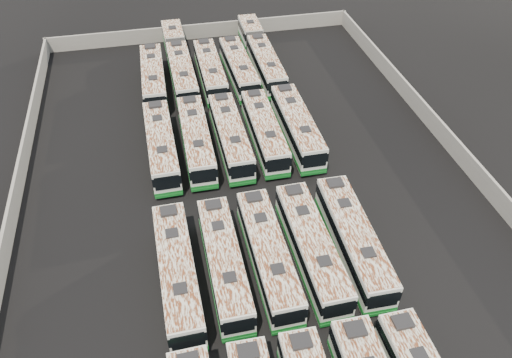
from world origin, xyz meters
The scene contains 17 objects.
ground centered at (0.00, 0.00, 0.00)m, with size 140.00×140.00×0.00m, color black.
perimeter_wall centered at (0.00, 0.00, 1.10)m, with size 45.20×73.20×2.20m.
bus_midfront_far_left centered at (-8.17, -9.11, 1.87)m, with size 2.93×12.98×3.65m.
bus_midfront_left centered at (-4.39, -8.89, 1.80)m, with size 2.66×12.51×3.53m.
bus_midfront_center centered at (-0.73, -8.90, 1.85)m, with size 2.83×12.84×3.61m.
bus_midfront_right centered at (2.95, -8.94, 1.88)m, with size 2.89×13.05×3.67m.
bus_midfront_far_right centered at (6.67, -8.86, 1.89)m, with size 3.06×13.14×3.69m.
bus_midback_far_left centered at (-8.16, 7.91, 1.87)m, with size 2.93×13.00×3.65m.
bus_midback_left centered at (-4.48, 8.12, 1.87)m, with size 2.88×13.00×3.66m.
bus_midback_center centered at (-0.80, 7.99, 1.86)m, with size 2.79×12.91×3.64m.
bus_midback_right centered at (2.94, 8.12, 1.83)m, with size 2.78×12.71×3.58m.
bus_midback_far_right centered at (6.62, 8.13, 1.89)m, with size 2.84×13.12×3.70m.
bus_back_far_left centered at (-8.05, 22.28, 1.87)m, with size 3.01×13.03×3.66m.
bus_back_left centered at (-4.47, 25.91, 1.86)m, with size 2.93×20.15×3.65m.
bus_back_center centered at (-0.81, 22.50, 1.83)m, with size 2.72×12.71×3.58m.
bus_back_right centered at (2.92, 22.43, 1.85)m, with size 3.03×12.87×3.61m.
bus_back_far_right centered at (6.60, 25.92, 1.81)m, with size 2.80×19.53×3.54m.
Camera 1 is at (-7.51, -34.80, 33.33)m, focal length 35.00 mm.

